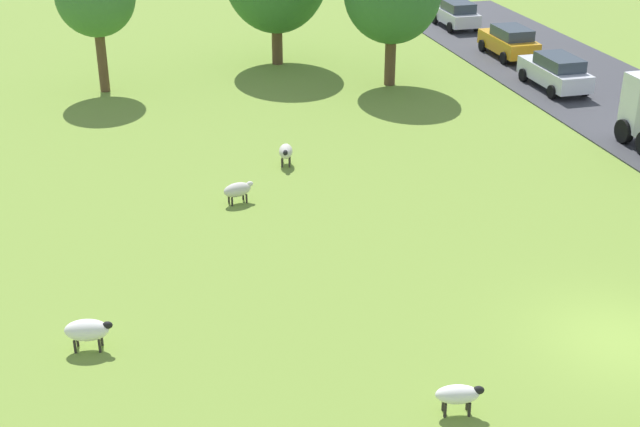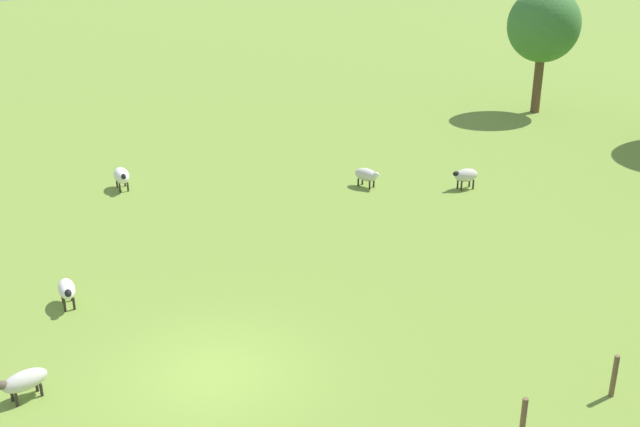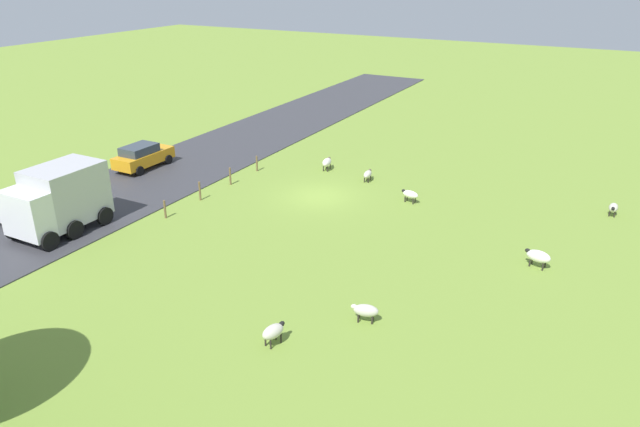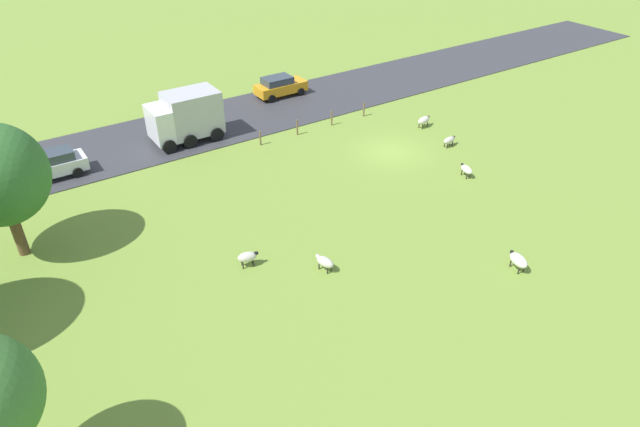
{
  "view_description": "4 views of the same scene",
  "coord_description": "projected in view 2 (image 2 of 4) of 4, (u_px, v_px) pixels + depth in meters",
  "views": [
    {
      "loc": [
        -12.29,
        -16.23,
        12.5
      ],
      "look_at": [
        -5.87,
        7.94,
        0.69
      ],
      "focal_mm": 48.76,
      "sensor_mm": 36.0,
      "label": 1
    },
    {
      "loc": [
        14.0,
        -6.83,
        10.27
      ],
      "look_at": [
        -5.12,
        6.69,
        0.82
      ],
      "focal_mm": 43.32,
      "sensor_mm": 36.0,
      "label": 2
    },
    {
      "loc": [
        -15.64,
        28.89,
        12.99
      ],
      "look_at": [
        -2.51,
        4.48,
        1.07
      ],
      "focal_mm": 32.69,
      "sensor_mm": 36.0,
      "label": 3
    },
    {
      "loc": [
        -25.66,
        23.01,
        17.29
      ],
      "look_at": [
        -4.73,
        9.03,
        0.83
      ],
      "focal_mm": 31.31,
      "sensor_mm": 36.0,
      "label": 4
    }
  ],
  "objects": [
    {
      "name": "sheep_5",
      "position": [
        121.0,
        176.0,
        29.54
      ],
      "size": [
        1.27,
        0.77,
        0.85
      ],
      "color": "white",
      "rests_on": "ground_plane"
    },
    {
      "name": "tree_1",
      "position": [
        544.0,
        26.0,
        39.05
      ],
      "size": [
        3.66,
        3.66,
        6.41
      ],
      "color": "brown",
      "rests_on": "ground_plane"
    },
    {
      "name": "fence_post_3",
      "position": [
        614.0,
        376.0,
        17.11
      ],
      "size": [
        0.12,
        0.12,
        1.04
      ],
      "primitive_type": "cylinder",
      "color": "brown",
      "rests_on": "ground_plane"
    },
    {
      "name": "fence_post_2",
      "position": [
        523.0,
        423.0,
        15.48
      ],
      "size": [
        0.12,
        0.12,
        1.16
      ],
      "primitive_type": "cylinder",
      "color": "brown",
      "rests_on": "ground_plane"
    },
    {
      "name": "sheep_2",
      "position": [
        67.0,
        289.0,
        20.96
      ],
      "size": [
        1.15,
        0.64,
        0.74
      ],
      "color": "white",
      "rests_on": "ground_plane"
    },
    {
      "name": "sheep_6",
      "position": [
        367.0,
        175.0,
        29.83
      ],
      "size": [
        1.15,
        0.74,
        0.74
      ],
      "color": "beige",
      "rests_on": "ground_plane"
    },
    {
      "name": "ground_plane",
      "position": [
        213.0,
        374.0,
        18.1
      ],
      "size": [
        160.0,
        160.0,
        0.0
      ],
      "primitive_type": "plane",
      "color": "olive"
    },
    {
      "name": "sheep_0",
      "position": [
        466.0,
        175.0,
        29.61
      ],
      "size": [
        0.73,
        1.11,
        0.81
      ],
      "color": "beige",
      "rests_on": "ground_plane"
    },
    {
      "name": "sheep_1",
      "position": [
        24.0,
        381.0,
        17.02
      ],
      "size": [
        0.57,
        1.16,
        0.7
      ],
      "color": "beige",
      "rests_on": "ground_plane"
    }
  ]
}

